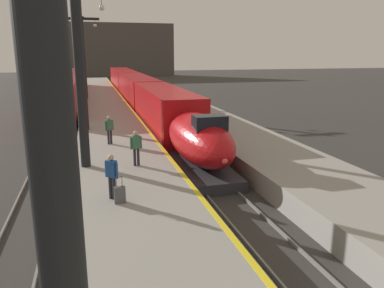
# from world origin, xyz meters

# --- Properties ---
(platform_left) EXTENTS (4.80, 110.00, 1.05)m
(platform_left) POSITION_xyz_m (-4.05, 24.75, 0.53)
(platform_left) COLOR gray
(platform_left) RESTS_ON ground
(platform_right) EXTENTS (4.80, 110.00, 1.05)m
(platform_right) POSITION_xyz_m (4.05, 24.75, 0.53)
(platform_right) COLOR gray
(platform_right) RESTS_ON ground
(platform_left_safety_stripe) EXTENTS (0.20, 107.80, 0.01)m
(platform_left_safety_stripe) POSITION_xyz_m (-1.77, 24.75, 1.05)
(platform_left_safety_stripe) COLOR yellow
(platform_left_safety_stripe) RESTS_ON platform_left
(rail_main_left) EXTENTS (0.08, 110.00, 0.12)m
(rail_main_left) POSITION_xyz_m (-0.75, 27.50, 0.06)
(rail_main_left) COLOR slate
(rail_main_left) RESTS_ON ground
(rail_main_right) EXTENTS (0.08, 110.00, 0.12)m
(rail_main_right) POSITION_xyz_m (0.75, 27.50, 0.06)
(rail_main_right) COLOR slate
(rail_main_right) RESTS_ON ground
(rail_secondary_left) EXTENTS (0.08, 110.00, 0.12)m
(rail_secondary_left) POSITION_xyz_m (-8.85, 27.50, 0.06)
(rail_secondary_left) COLOR slate
(rail_secondary_left) RESTS_ON ground
(rail_secondary_right) EXTENTS (0.08, 110.00, 0.12)m
(rail_secondary_right) POSITION_xyz_m (-7.35, 27.50, 0.06)
(rail_secondary_right) COLOR slate
(rail_secondary_right) RESTS_ON ground
(highspeed_train_main) EXTENTS (2.92, 57.84, 3.60)m
(highspeed_train_main) POSITION_xyz_m (0.00, 38.77, 1.95)
(highspeed_train_main) COLOR #B20F14
(highspeed_train_main) RESTS_ON ground
(regional_train_adjacent) EXTENTS (2.85, 36.60, 3.80)m
(regional_train_adjacent) POSITION_xyz_m (-8.10, 43.96, 2.13)
(regional_train_adjacent) COLOR maroon
(regional_train_adjacent) RESTS_ON ground
(station_column_mid) EXTENTS (4.00, 0.68, 9.65)m
(station_column_mid) POSITION_xyz_m (-5.90, 13.56, 6.82)
(station_column_mid) COLOR black
(station_column_mid) RESTS_ON platform_left
(station_column_far) EXTENTS (4.00, 0.68, 9.06)m
(station_column_far) POSITION_xyz_m (-5.90, 22.54, 6.51)
(station_column_far) COLOR black
(station_column_far) RESTS_ON platform_left
(station_column_distant) EXTENTS (4.00, 0.68, 9.19)m
(station_column_distant) POSITION_xyz_m (-5.90, 41.80, 6.58)
(station_column_distant) COLOR black
(station_column_distant) RESTS_ON platform_left
(passenger_near_edge) EXTENTS (0.45, 0.42, 1.69)m
(passenger_near_edge) POSITION_xyz_m (-4.94, 9.06, 2.04)
(passenger_near_edge) COLOR #23232D
(passenger_near_edge) RESTS_ON platform_left
(passenger_mid_platform) EXTENTS (0.52, 0.37, 1.69)m
(passenger_mid_platform) POSITION_xyz_m (-4.54, 17.79, 2.04)
(passenger_mid_platform) COLOR #23232D
(passenger_mid_platform) RESTS_ON platform_left
(passenger_far_waiting) EXTENTS (0.57, 0.27, 1.69)m
(passenger_far_waiting) POSITION_xyz_m (-3.57, 13.03, 2.04)
(passenger_far_waiting) COLOR #23232D
(passenger_far_waiting) RESTS_ON platform_left
(rolling_suitcase) EXTENTS (0.40, 0.22, 0.98)m
(rolling_suitcase) POSITION_xyz_m (-4.72, 8.60, 1.35)
(rolling_suitcase) COLOR #4C4C51
(rolling_suitcase) RESTS_ON platform_left
(terminus_back_wall) EXTENTS (36.00, 2.00, 14.00)m
(terminus_back_wall) POSITION_xyz_m (0.00, 102.00, 7.00)
(terminus_back_wall) COLOR #4C4742
(terminus_back_wall) RESTS_ON ground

